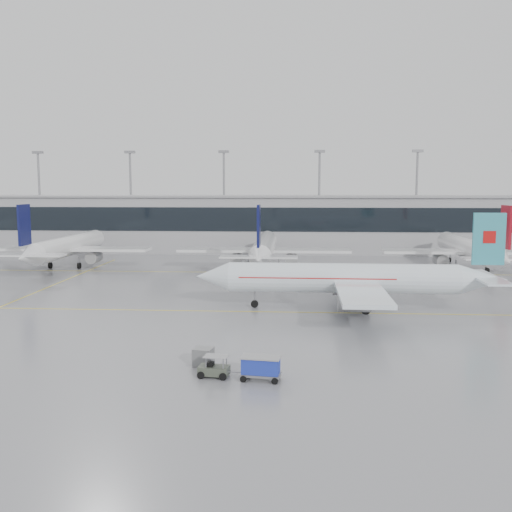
# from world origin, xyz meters

# --- Properties ---
(ground) EXTENTS (320.00, 320.00, 0.00)m
(ground) POSITION_xyz_m (0.00, 0.00, 0.00)
(ground) COLOR gray
(ground) RESTS_ON ground
(taxi_line_main) EXTENTS (120.00, 0.25, 0.01)m
(taxi_line_main) POSITION_xyz_m (0.00, 0.00, 0.01)
(taxi_line_main) COLOR gold
(taxi_line_main) RESTS_ON ground
(taxi_line_north) EXTENTS (120.00, 0.25, 0.01)m
(taxi_line_north) POSITION_xyz_m (0.00, 30.00, 0.01)
(taxi_line_north) COLOR gold
(taxi_line_north) RESTS_ON ground
(taxi_line_cross) EXTENTS (0.25, 60.00, 0.01)m
(taxi_line_cross) POSITION_xyz_m (-30.00, 15.00, 0.01)
(taxi_line_cross) COLOR gold
(taxi_line_cross) RESTS_ON ground
(terminal) EXTENTS (180.00, 15.00, 12.00)m
(terminal) POSITION_xyz_m (0.00, 62.00, 6.00)
(terminal) COLOR #959598
(terminal) RESTS_ON ground
(terminal_glass) EXTENTS (180.00, 0.20, 5.00)m
(terminal_glass) POSITION_xyz_m (0.00, 54.45, 7.50)
(terminal_glass) COLOR black
(terminal_glass) RESTS_ON ground
(terminal_roof) EXTENTS (182.00, 16.00, 0.40)m
(terminal_roof) POSITION_xyz_m (0.00, 62.00, 12.20)
(terminal_roof) COLOR gray
(terminal_roof) RESTS_ON ground
(light_masts) EXTENTS (156.40, 1.00, 22.60)m
(light_masts) POSITION_xyz_m (0.00, 68.00, 13.34)
(light_masts) COLOR gray
(light_masts) RESTS_ON ground
(air_canada_jet) EXTENTS (36.20, 28.84, 11.37)m
(air_canada_jet) POSITION_xyz_m (12.02, 2.06, 3.60)
(air_canada_jet) COLOR white
(air_canada_jet) RESTS_ON ground
(parked_jet_b) EXTENTS (29.64, 36.96, 11.72)m
(parked_jet_b) POSITION_xyz_m (-35.00, 33.69, 3.71)
(parked_jet_b) COLOR white
(parked_jet_b) RESTS_ON ground
(parked_jet_c) EXTENTS (29.64, 36.96, 11.72)m
(parked_jet_c) POSITION_xyz_m (-0.00, 33.69, 3.71)
(parked_jet_c) COLOR white
(parked_jet_c) RESTS_ON ground
(parked_jet_d) EXTENTS (29.64, 36.96, 11.72)m
(parked_jet_d) POSITION_xyz_m (35.00, 33.69, 3.71)
(parked_jet_d) COLOR white
(parked_jet_d) RESTS_ON ground
(baggage_tug) EXTENTS (3.49, 1.70, 1.66)m
(baggage_tug) POSITION_xyz_m (-0.98, -22.83, 0.59)
(baggage_tug) COLOR #41473B
(baggage_tug) RESTS_ON ground
(baggage_cart) EXTENTS (3.12, 1.99, 1.82)m
(baggage_cart) POSITION_xyz_m (2.59, -23.28, 1.06)
(baggage_cart) COLOR gray
(baggage_cart) RESTS_ON ground
(gse_unit) EXTENTS (1.71, 1.63, 1.46)m
(gse_unit) POSITION_xyz_m (-2.20, -20.18, 0.73)
(gse_unit) COLOR slate
(gse_unit) RESTS_ON ground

